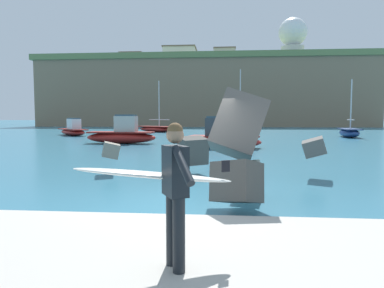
# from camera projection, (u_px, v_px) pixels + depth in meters

# --- Properties ---
(ground_plane) EXTENTS (400.00, 400.00, 0.00)m
(ground_plane) POSITION_uv_depth(u_px,v_px,m) (181.00, 204.00, 8.60)
(ground_plane) COLOR #2D6B84
(walkway_path) EXTENTS (48.00, 4.40, 0.24)m
(walkway_path) POSITION_uv_depth(u_px,v_px,m) (145.00, 269.00, 4.62)
(walkway_path) COLOR #B2ADA3
(walkway_path) RESTS_ON ground
(breakwater_jetty) EXTENTS (32.43, 7.94, 2.77)m
(breakwater_jetty) POSITION_uv_depth(u_px,v_px,m) (36.00, 150.00, 10.86)
(breakwater_jetty) COLOR #4C4944
(breakwater_jetty) RESTS_ON ground
(surfer_with_board) EXTENTS (2.02, 1.50, 1.78)m
(surfer_with_board) POSITION_uv_depth(u_px,v_px,m) (170.00, 183.00, 4.37)
(surfer_with_board) COLOR black
(surfer_with_board) RESTS_ON walkway_path
(boat_near_left) EXTENTS (5.51, 1.83, 2.25)m
(boat_near_left) POSITION_uv_depth(u_px,v_px,m) (122.00, 135.00, 27.79)
(boat_near_left) COLOR maroon
(boat_near_left) RESTS_ON ground
(boat_near_right) EXTENTS (6.27, 5.16, 6.85)m
(boat_near_right) POSITION_uv_depth(u_px,v_px,m) (157.00, 129.00, 48.40)
(boat_near_right) COLOR maroon
(boat_near_right) RESTS_ON ground
(boat_mid_left) EXTENTS (5.37, 3.12, 2.11)m
(boat_mid_left) POSITION_uv_depth(u_px,v_px,m) (222.00, 138.00, 24.01)
(boat_mid_left) COLOR maroon
(boat_mid_left) RESTS_ON ground
(boat_mid_right) EXTENTS (3.00, 5.99, 8.53)m
(boat_mid_right) POSITION_uv_depth(u_px,v_px,m) (239.00, 127.00, 48.88)
(boat_mid_right) COLOR beige
(boat_mid_right) RESTS_ON ground
(boat_far_left) EXTENTS (5.25, 5.56, 1.95)m
(boat_far_left) POSITION_uv_depth(u_px,v_px,m) (73.00, 130.00, 39.67)
(boat_far_left) COLOR maroon
(boat_far_left) RESTS_ON ground
(boat_far_centre) EXTENTS (2.18, 4.97, 5.79)m
(boat_far_centre) POSITION_uv_depth(u_px,v_px,m) (349.00, 132.00, 36.24)
(boat_far_centre) COLOR navy
(boat_far_centre) RESTS_ON ground
(mooring_buoy_middle) EXTENTS (0.44, 0.44, 0.44)m
(mooring_buoy_middle) POSITION_uv_depth(u_px,v_px,m) (223.00, 131.00, 45.57)
(mooring_buoy_middle) COLOR #E54C1E
(mooring_buoy_middle) RESTS_ON ground
(headland_bluff) EXTENTS (71.73, 32.54, 15.04)m
(headland_bluff) POSITION_uv_depth(u_px,v_px,m) (206.00, 94.00, 87.47)
(headland_bluff) COLOR #847056
(headland_bluff) RESTS_ON ground
(radar_dome) EXTENTS (6.17, 6.17, 8.60)m
(radar_dome) POSITION_uv_depth(u_px,v_px,m) (293.00, 36.00, 78.29)
(radar_dome) COLOR silver
(radar_dome) RESTS_ON headland_bluff
(station_building_west) EXTENTS (8.30, 7.52, 4.63)m
(station_building_west) POSITION_uv_depth(u_px,v_px,m) (180.00, 57.00, 91.61)
(station_building_west) COLOR silver
(station_building_west) RESTS_ON headland_bluff
(station_building_central) EXTENTS (6.08, 7.18, 4.08)m
(station_building_central) POSITION_uv_depth(u_px,v_px,m) (133.00, 61.00, 97.05)
(station_building_central) COLOR silver
(station_building_central) RESTS_ON headland_bluff
(station_building_east) EXTENTS (5.68, 4.86, 4.68)m
(station_building_east) POSITION_uv_depth(u_px,v_px,m) (224.00, 57.00, 92.76)
(station_building_east) COLOR #B2ADA3
(station_building_east) RESTS_ON headland_bluff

